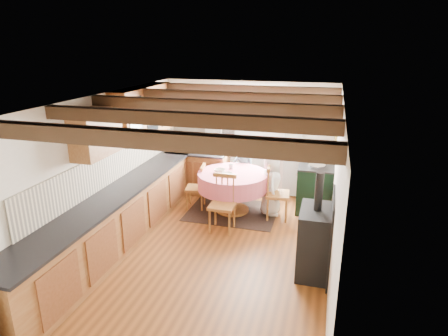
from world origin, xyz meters
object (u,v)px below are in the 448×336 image
(dining_table, at_px, (233,193))
(child_right, at_px, (271,184))
(child_far, at_px, (243,171))
(cast_iron_stove, at_px, (316,224))
(chair_left, at_px, (196,187))
(aga_range, at_px, (316,185))
(chair_right, at_px, (278,192))
(chair_near, at_px, (222,204))
(cup, at_px, (231,166))

(dining_table, relative_size, child_right, 1.10)
(child_far, bearing_deg, cast_iron_stove, 116.87)
(chair_left, relative_size, aga_range, 0.87)
(dining_table, relative_size, chair_right, 1.29)
(aga_range, bearing_deg, child_right, -147.38)
(chair_left, bearing_deg, chair_near, 34.95)
(dining_table, height_order, chair_left, chair_left)
(dining_table, xyz_separation_m, cast_iron_stove, (1.63, -1.69, 0.35))
(child_far, distance_m, child_right, 0.93)
(dining_table, relative_size, cup, 13.58)
(child_far, xyz_separation_m, child_right, (0.68, -0.64, 0.01))
(aga_range, bearing_deg, cup, -166.48)
(aga_range, bearing_deg, chair_left, -164.63)
(aga_range, distance_m, child_right, 0.96)
(chair_left, distance_m, chair_right, 1.63)
(aga_range, xyz_separation_m, cup, (-1.62, -0.39, 0.37))
(child_right, bearing_deg, child_far, 36.33)
(child_right, xyz_separation_m, cup, (-0.82, 0.12, 0.24))
(aga_range, height_order, child_far, child_far)
(cup, bearing_deg, child_right, -8.57)
(chair_right, relative_size, aga_range, 1.00)
(dining_table, distance_m, chair_near, 0.81)
(chair_left, relative_size, cast_iron_stove, 0.59)
(chair_near, xyz_separation_m, child_right, (0.70, 0.93, 0.10))
(cast_iron_stove, distance_m, cup, 2.60)
(dining_table, distance_m, chair_left, 0.76)
(aga_range, height_order, cast_iron_stove, cast_iron_stove)
(chair_left, height_order, chair_right, chair_right)
(cup, bearing_deg, cast_iron_stove, -48.29)
(dining_table, xyz_separation_m, aga_range, (1.52, 0.63, 0.07))
(cast_iron_stove, bearing_deg, chair_near, 151.12)
(chair_left, height_order, aga_range, aga_range)
(chair_left, xyz_separation_m, chair_right, (1.62, -0.04, 0.07))
(aga_range, bearing_deg, child_far, 175.16)
(chair_near, bearing_deg, chair_left, 134.14)
(chair_left, bearing_deg, aga_range, 96.71)
(chair_right, distance_m, cast_iron_stove, 1.84)
(chair_near, bearing_deg, child_right, 53.43)
(child_right, distance_m, cup, 0.86)
(aga_range, relative_size, cast_iron_stove, 0.68)
(cast_iron_stove, bearing_deg, chair_right, 114.62)
(child_right, bearing_deg, chair_right, -146.62)
(child_right, bearing_deg, chair_near, 132.36)
(child_far, bearing_deg, dining_table, 81.16)
(chair_right, height_order, cup, chair_right)
(dining_table, distance_m, aga_range, 1.64)
(dining_table, xyz_separation_m, child_right, (0.72, 0.12, 0.21))
(aga_range, bearing_deg, chair_right, -134.21)
(aga_range, height_order, cup, aga_range)
(child_right, bearing_deg, cup, 70.88)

